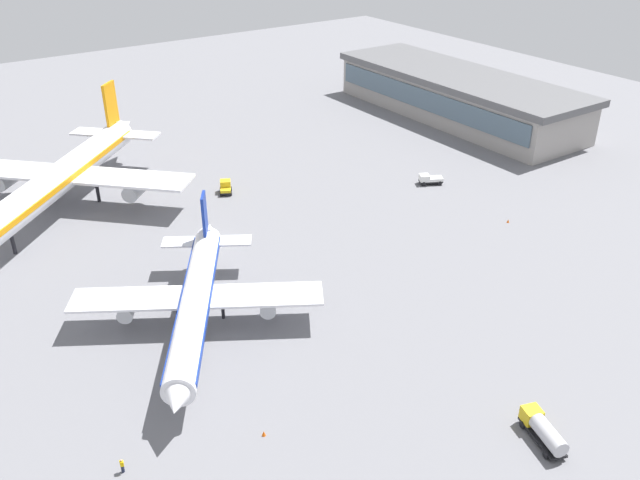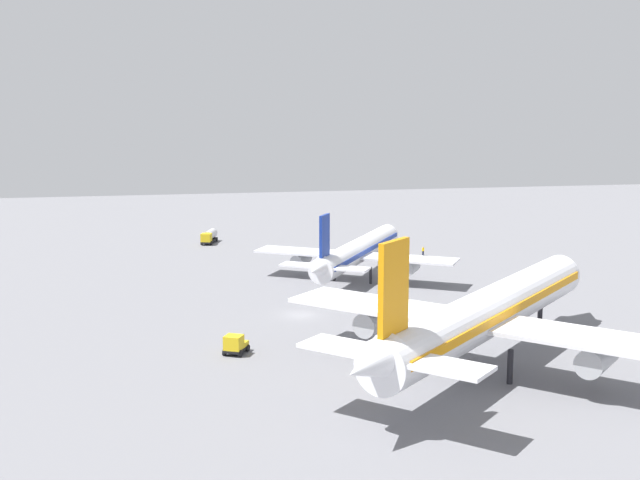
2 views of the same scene
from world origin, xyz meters
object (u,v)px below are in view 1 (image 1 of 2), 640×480
airplane_taxiing (196,300)px  ground_crew_worker (122,466)px  safety_cone_mid_apron (508,221)px  fuel_truck (543,431)px  baggage_tug (226,187)px  safety_cone_near_gate (264,433)px  pushback_tractor (430,179)px  airplane_at_gate (64,175)px

airplane_taxiing → ground_crew_worker: size_ratio=21.70×
ground_crew_worker → safety_cone_mid_apron: size_ratio=2.78×
ground_crew_worker → fuel_truck: bearing=127.2°
baggage_tug → safety_cone_near_gate: size_ratio=6.19×
safety_cone_near_gate → pushback_tractor: bearing=-56.9°
ground_crew_worker → airplane_at_gate: bearing=-125.7°
safety_cone_mid_apron → baggage_tug: bearing=41.4°
airplane_taxiing → fuel_truck: airplane_taxiing is taller
airplane_at_gate → baggage_tug: size_ratio=11.74×
airplane_taxiing → airplane_at_gate: bearing=-144.8°
airplane_at_gate → safety_cone_mid_apron: bearing=95.8°
airplane_at_gate → safety_cone_mid_apron: (-48.60, -59.62, -5.84)m
fuel_truck → safety_cone_mid_apron: (36.07, -35.79, -1.09)m
pushback_tractor → ground_crew_worker: 81.29m
safety_cone_near_gate → safety_cone_mid_apron: size_ratio=1.00×
ground_crew_worker → safety_cone_mid_apron: bearing=168.1°
baggage_tug → ground_crew_worker: baggage_tug is taller
pushback_tractor → airplane_at_gate: bearing=2.6°
baggage_tug → ground_crew_worker: 66.48m
airplane_at_gate → baggage_tug: 28.22m
airplane_taxiing → baggage_tug: airplane_taxiing is taller
pushback_tractor → safety_cone_mid_apron: bearing=117.8°
pushback_tractor → ground_crew_worker: bearing=53.8°
ground_crew_worker → safety_cone_near_gate: bearing=141.4°
airplane_taxiing → safety_cone_near_gate: (-21.11, 2.65, -4.19)m
fuel_truck → safety_cone_mid_apron: 50.82m
safety_cone_near_gate → ground_crew_worker: bearing=75.1°
baggage_tug → safety_cone_near_gate: bearing=-176.4°
safety_cone_mid_apron → pushback_tractor: bearing=-0.5°
baggage_tug → safety_cone_mid_apron: (-38.30, -33.81, -0.86)m
airplane_at_gate → safety_cone_near_gate: size_ratio=72.68×
airplane_at_gate → safety_cone_mid_apron: 77.13m
airplane_taxiing → pushback_tractor: airplane_taxiing is taller
airplane_taxiing → safety_cone_mid_apron: (-2.15, -56.61, -4.19)m
airplane_taxiing → baggage_tug: (36.15, -22.80, -3.34)m
airplane_taxiing → baggage_tug: bearing=179.3°
airplane_at_gate → baggage_tug: bearing=113.2°
airplane_at_gate → airplane_taxiing: (-46.45, -3.00, -1.65)m
pushback_tractor → safety_cone_near_gate: 70.94m
fuel_truck → pushback_tractor: 66.39m
fuel_truck → safety_cone_mid_apron: fuel_truck is taller
fuel_truck → pushback_tractor: bearing=-14.6°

